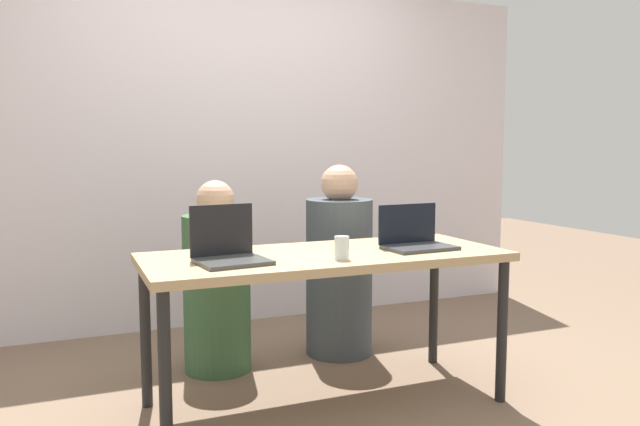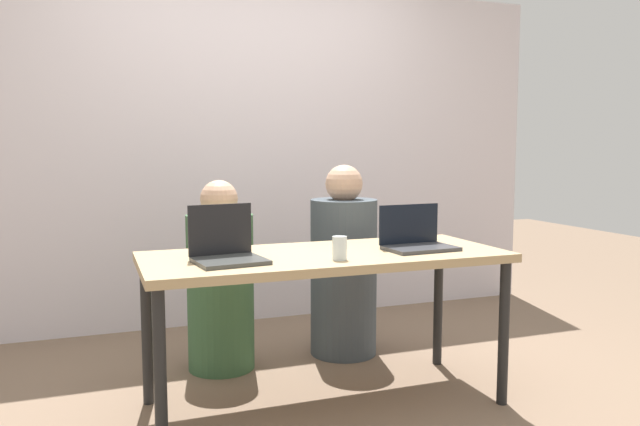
# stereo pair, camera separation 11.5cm
# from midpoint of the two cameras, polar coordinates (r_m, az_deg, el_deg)

# --- Properties ---
(ground_plane) EXTENTS (12.00, 12.00, 0.00)m
(ground_plane) POSITION_cam_midpoint_polar(r_m,az_deg,el_deg) (3.12, -0.59, -17.01)
(ground_plane) COLOR #765E4B
(back_wall) EXTENTS (4.50, 0.10, 2.35)m
(back_wall) POSITION_cam_midpoint_polar(r_m,az_deg,el_deg) (4.39, -8.45, 5.36)
(back_wall) COLOR silver
(back_wall) RESTS_ON ground
(desk) EXTENTS (1.68, 0.69, 0.73)m
(desk) POSITION_cam_midpoint_polar(r_m,az_deg,el_deg) (2.92, -0.61, -4.95)
(desk) COLOR tan
(desk) RESTS_ON ground
(person_on_left) EXTENTS (0.42, 0.42, 1.05)m
(person_on_left) POSITION_cam_midpoint_polar(r_m,az_deg,el_deg) (3.48, -10.35, -6.64)
(person_on_left) COLOR #385F3B
(person_on_left) RESTS_ON ground
(person_on_right) EXTENTS (0.41, 0.41, 1.12)m
(person_on_right) POSITION_cam_midpoint_polar(r_m,az_deg,el_deg) (3.69, 0.87, -5.28)
(person_on_right) COLOR #404950
(person_on_right) RESTS_ON ground
(laptop_front_left) EXTENTS (0.32, 0.30, 0.24)m
(laptop_front_left) POSITION_cam_midpoint_polar(r_m,az_deg,el_deg) (2.71, -9.56, -3.36)
(laptop_front_left) COLOR #3A3C3A
(laptop_front_left) RESTS_ON desk
(laptop_front_right) EXTENTS (0.34, 0.26, 0.21)m
(laptop_front_right) POSITION_cam_midpoint_polar(r_m,az_deg,el_deg) (3.06, 7.66, -2.37)
(laptop_front_right) COLOR #37383C
(laptop_front_right) RESTS_ON desk
(water_glass_center) EXTENTS (0.06, 0.06, 0.10)m
(water_glass_center) POSITION_cam_midpoint_polar(r_m,az_deg,el_deg) (2.73, 0.79, -3.36)
(water_glass_center) COLOR silver
(water_glass_center) RESTS_ON desk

